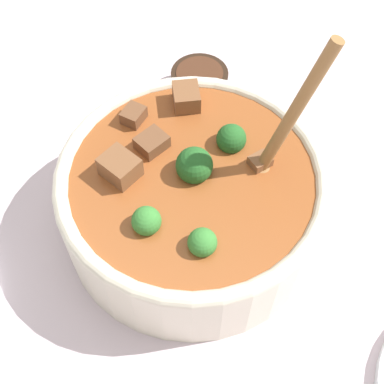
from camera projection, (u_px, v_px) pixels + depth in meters
The scene contains 3 objects.
ground_plane at pixel (192, 222), 0.59m from camera, with size 4.00×4.00×0.00m, color silver.
stew_bowl at pixel (192, 195), 0.55m from camera, with size 0.27×0.27×0.24m.
condiment_bowl at pixel (199, 81), 0.69m from camera, with size 0.07×0.07×0.03m.
Camera 1 is at (-0.12, 0.28, 0.51)m, focal length 50.00 mm.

